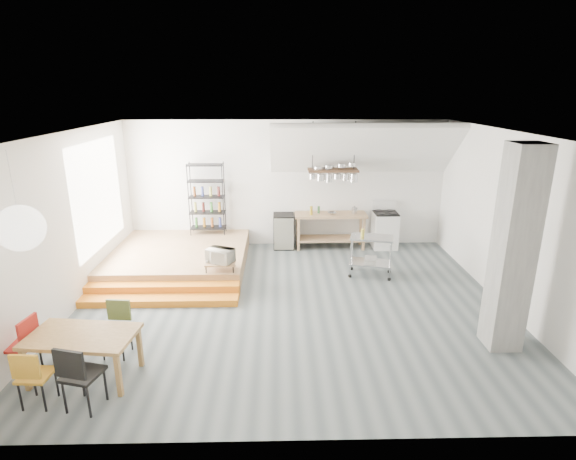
{
  "coord_description": "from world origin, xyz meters",
  "views": [
    {
      "loc": [
        -0.22,
        -7.74,
        3.9
      ],
      "look_at": [
        -0.03,
        0.8,
        1.22
      ],
      "focal_mm": 28.0,
      "sensor_mm": 36.0,
      "label": 1
    }
  ],
  "objects_px": {
    "stove": "(385,229)",
    "rolling_cart": "(371,251)",
    "mini_fridge": "(284,231)",
    "dining_table": "(82,339)"
  },
  "relations": [
    {
      "from": "stove",
      "to": "dining_table",
      "type": "bearing_deg",
      "value": -135.32
    },
    {
      "from": "dining_table",
      "to": "mini_fridge",
      "type": "xyz_separation_m",
      "value": [
        2.86,
        5.43,
        -0.17
      ]
    },
    {
      "from": "rolling_cart",
      "to": "mini_fridge",
      "type": "xyz_separation_m",
      "value": [
        -1.86,
        1.88,
        -0.14
      ]
    },
    {
      "from": "dining_table",
      "to": "rolling_cart",
      "type": "relative_size",
      "value": 1.54
    },
    {
      "from": "stove",
      "to": "rolling_cart",
      "type": "xyz_separation_m",
      "value": [
        -0.72,
        -1.83,
        0.1
      ]
    },
    {
      "from": "dining_table",
      "to": "mini_fridge",
      "type": "distance_m",
      "value": 6.14
    },
    {
      "from": "stove",
      "to": "rolling_cart",
      "type": "bearing_deg",
      "value": -111.53
    },
    {
      "from": "mini_fridge",
      "to": "rolling_cart",
      "type": "bearing_deg",
      "value": -45.18
    },
    {
      "from": "stove",
      "to": "dining_table",
      "type": "relative_size",
      "value": 0.77
    },
    {
      "from": "stove",
      "to": "mini_fridge",
      "type": "bearing_deg",
      "value": 179.03
    }
  ]
}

